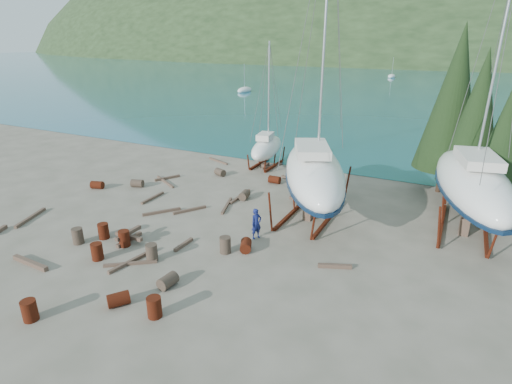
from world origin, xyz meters
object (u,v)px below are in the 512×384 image
at_px(large_sailboat_far, 473,183).
at_px(large_sailboat_near, 314,172).
at_px(small_sailboat_shore, 267,147).
at_px(worker, 256,224).

bearing_deg(large_sailboat_far, large_sailboat_near, -179.29).
height_order(large_sailboat_near, small_sailboat_shore, large_sailboat_near).
relative_size(large_sailboat_far, worker, 10.17).
bearing_deg(large_sailboat_far, worker, -160.97).
bearing_deg(worker, large_sailboat_far, -29.67).
height_order(large_sailboat_far, small_sailboat_shore, large_sailboat_far).
xyz_separation_m(small_sailboat_shore, worker, (5.35, -12.51, -0.82)).
distance_m(large_sailboat_near, large_sailboat_far, 8.81).
bearing_deg(large_sailboat_near, worker, -136.10).
xyz_separation_m(large_sailboat_near, worker, (-1.71, -4.32, -2.03)).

